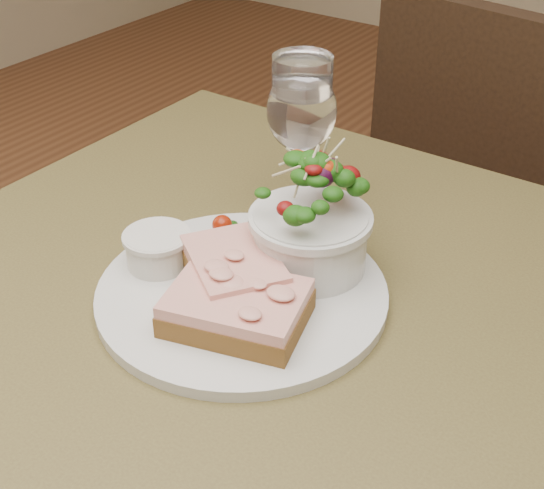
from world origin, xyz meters
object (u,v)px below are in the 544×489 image
Objects in this scene: ramekin at (158,248)px; wine_glass at (301,116)px; chair_far at (503,306)px; sandwich_back at (234,269)px; sandwich_front at (237,308)px; salad_bowl at (311,216)px; dinner_plate at (242,293)px; cafe_table at (261,386)px.

wine_glass reaches higher than ramekin.
wine_glass is (-0.11, -0.57, 0.58)m from chair_far.
chair_far is 0.90m from sandwich_back.
sandwich_front is 0.82× the size of wine_glass.
salad_bowl is at bearing -52.16° from wine_glass.
chair_far is 6.28× the size of sandwich_front.
sandwich_back reaches higher than sandwich_front.
chair_far is 0.85m from salad_bowl.
sandwich_back is 0.09m from salad_bowl.
ramekin is 0.21m from wine_glass.
sandwich_back is (-0.07, -0.74, 0.49)m from chair_far.
chair_far is at bearing 77.83° from ramekin.
chair_far reaches higher than salad_bowl.
ramekin is at bearing -146.23° from salad_bowl.
chair_far is at bearing 119.06° from sandwich_back.
dinner_plate is (-0.07, -0.74, 0.46)m from chair_far.
dinner_plate is 4.48× the size of ramekin.
wine_glass reaches higher than sandwich_front.
wine_glass is at bearing 89.07° from chair_far.
chair_far is at bearing 86.70° from cafe_table.
wine_glass reaches higher than cafe_table.
chair_far reaches higher than ramekin.
chair_far reaches higher than sandwich_back.
sandwich_front is (0.00, -0.04, 0.13)m from cafe_table.
chair_far is 14.11× the size of ramekin.
ramekin is (-0.16, -0.76, 0.49)m from chair_far.
chair_far is (0.04, 0.75, -0.36)m from cafe_table.
wine_glass is (-0.07, 0.10, 0.05)m from salad_bowl.
dinner_plate is 1.99× the size of sandwich_front.
cafe_table is 5.93× the size of sandwich_back.
salad_bowl is (0.13, 0.09, 0.04)m from ramekin.
cafe_table is 5.59× the size of sandwich_front.
ramekin is at bearing 151.20° from sandwich_front.
sandwich_back is at bearing -143.88° from dinner_plate.
chair_far is 7.09× the size of salad_bowl.
ramekin is 0.50× the size of salad_bowl.
salad_bowl is (-0.04, -0.67, 0.53)m from chair_far.
dinner_plate is (-0.03, 0.00, 0.11)m from cafe_table.
wine_glass reaches higher than chair_far.
sandwich_front is 2.25× the size of ramekin.
cafe_table is at bearing -10.21° from dinner_plate.
sandwich_back is (-0.03, 0.04, 0.01)m from sandwich_front.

